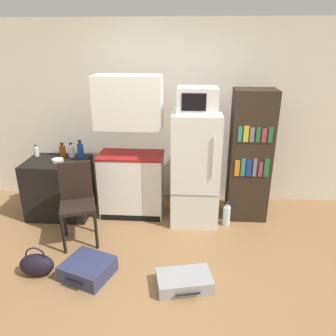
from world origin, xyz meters
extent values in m
plane|color=olive|center=(0.00, 0.00, 0.00)|extent=(24.00, 24.00, 0.00)
cube|color=silver|center=(0.20, 2.00, 1.29)|extent=(6.40, 0.10, 2.58)
cube|color=black|center=(-1.45, 1.29, 0.40)|extent=(0.82, 0.62, 0.79)
cube|color=white|center=(-0.45, 1.37, 0.42)|extent=(0.85, 0.47, 0.85)
cube|color=maroon|center=(-0.45, 1.37, 0.86)|extent=(0.87, 0.48, 0.03)
cube|color=white|center=(-0.45, 1.37, 1.57)|extent=(0.85, 0.40, 0.66)
cube|color=black|center=(-0.45, 1.13, 0.04)|extent=(0.81, 0.01, 0.08)
cube|color=silver|center=(0.41, 1.28, 0.74)|extent=(0.61, 0.64, 1.48)
cube|color=gray|center=(0.41, 0.96, 0.50)|extent=(0.58, 0.01, 0.01)
cylinder|color=silver|center=(0.61, 0.95, 1.00)|extent=(0.02, 0.02, 0.52)
cube|color=silver|center=(0.41, 1.28, 1.63)|extent=(0.49, 0.37, 0.30)
cube|color=black|center=(0.36, 1.09, 1.63)|extent=(0.29, 0.01, 0.20)
cube|color=#2D2319|center=(1.12, 1.40, 0.87)|extent=(0.52, 0.40, 1.74)
cube|color=orange|center=(0.94, 1.20, 0.78)|extent=(0.06, 0.01, 0.21)
cube|color=teal|center=(1.01, 1.20, 0.79)|extent=(0.05, 0.01, 0.23)
cube|color=#193899|center=(1.08, 1.20, 0.79)|extent=(0.06, 0.01, 0.22)
cube|color=slate|center=(1.16, 1.20, 0.80)|extent=(0.04, 0.01, 0.24)
cube|color=#A33351|center=(1.23, 1.20, 0.77)|extent=(0.05, 0.01, 0.19)
cube|color=#1E7033|center=(1.30, 1.20, 0.80)|extent=(0.06, 0.01, 0.24)
cube|color=teal|center=(0.94, 1.20, 1.23)|extent=(0.05, 0.01, 0.19)
cube|color=gold|center=(1.01, 1.20, 1.23)|extent=(0.06, 0.01, 0.20)
cube|color=slate|center=(1.08, 1.20, 1.22)|extent=(0.05, 0.01, 0.18)
cube|color=#1E7033|center=(1.16, 1.20, 1.22)|extent=(0.05, 0.01, 0.19)
cube|color=#A33351|center=(1.23, 1.20, 1.22)|extent=(0.05, 0.01, 0.17)
cube|color=#1E7033|center=(1.30, 1.20, 1.23)|extent=(0.05, 0.01, 0.19)
cylinder|color=brown|center=(-1.42, 1.45, 0.87)|extent=(0.09, 0.09, 0.15)
cylinder|color=brown|center=(-1.42, 1.45, 0.96)|extent=(0.04, 0.04, 0.03)
cylinder|color=black|center=(-1.42, 1.45, 0.98)|extent=(0.04, 0.04, 0.02)
cylinder|color=silver|center=(-1.79, 1.45, 0.85)|extent=(0.07, 0.07, 0.12)
cylinder|color=silver|center=(-1.79, 1.45, 0.92)|extent=(0.03, 0.03, 0.02)
cylinder|color=black|center=(-1.79, 1.45, 0.94)|extent=(0.04, 0.04, 0.01)
cylinder|color=#1E47A3|center=(-1.15, 1.40, 0.89)|extent=(0.09, 0.09, 0.20)
cylinder|color=#1E47A3|center=(-1.15, 1.40, 1.01)|extent=(0.04, 0.04, 0.04)
cylinder|color=black|center=(-1.15, 1.40, 1.04)|extent=(0.04, 0.04, 0.02)
cylinder|color=white|center=(-1.29, 1.46, 0.87)|extent=(0.09, 0.09, 0.16)
cylinder|color=white|center=(-1.29, 1.46, 0.96)|extent=(0.04, 0.04, 0.03)
cylinder|color=black|center=(-1.29, 1.46, 0.98)|extent=(0.05, 0.05, 0.02)
cylinder|color=silver|center=(-1.41, 1.24, 0.81)|extent=(0.15, 0.15, 0.04)
cylinder|color=black|center=(-1.07, 0.37, 0.23)|extent=(0.04, 0.04, 0.47)
cylinder|color=black|center=(-0.73, 0.48, 0.23)|extent=(0.04, 0.04, 0.47)
cylinder|color=black|center=(-1.19, 0.71, 0.23)|extent=(0.04, 0.04, 0.47)
cylinder|color=black|center=(-0.84, 0.83, 0.23)|extent=(0.04, 0.04, 0.47)
cube|color=black|center=(-0.96, 0.60, 0.49)|extent=(0.51, 0.51, 0.04)
cube|color=black|center=(-1.02, 0.77, 0.74)|extent=(0.38, 0.17, 0.47)
cube|color=navy|center=(-0.69, 0.00, 0.09)|extent=(0.58, 0.56, 0.17)
cylinder|color=black|center=(-0.77, -0.21, 0.09)|extent=(0.20, 0.09, 0.02)
cube|color=#99999E|center=(0.31, -0.10, 0.07)|extent=(0.59, 0.43, 0.13)
cylinder|color=black|center=(0.35, -0.28, 0.07)|extent=(0.24, 0.07, 0.02)
ellipsoid|color=black|center=(-1.22, -0.02, 0.12)|extent=(0.36, 0.20, 0.24)
torus|color=black|center=(-1.22, -0.02, 0.23)|extent=(0.21, 0.02, 0.21)
cylinder|color=silver|center=(0.84, 1.12, 0.13)|extent=(0.10, 0.10, 0.27)
cylinder|color=silver|center=(0.84, 1.12, 0.29)|extent=(0.04, 0.04, 0.05)
cylinder|color=black|center=(0.84, 1.12, 0.33)|extent=(0.05, 0.05, 0.03)
camera|label=1|loc=(0.33, -2.71, 2.29)|focal=35.00mm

